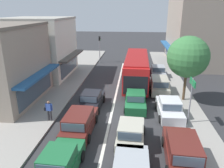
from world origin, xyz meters
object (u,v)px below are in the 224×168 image
(sedan_adjacent_lane_trail, at_px, (91,101))
(wagon_queue_gap_filler, at_px, (80,123))
(pedestrian_with_handbag_near, at_px, (49,109))
(sedan_queue_far_back, at_px, (136,101))
(parked_sedan_kerb_rear, at_px, (158,72))
(parked_wagon_kerb_front, at_px, (182,151))
(sedan_adjacent_lane_lead, at_px, (59,165))
(parked_wagon_kerb_third, at_px, (159,85))
(street_tree_right, at_px, (188,57))
(hatchback_behind_bus_near, at_px, (131,134))
(city_bus, at_px, (137,67))
(traffic_light_downstreet, at_px, (100,45))
(parked_sedan_kerb_second, at_px, (169,108))
(directional_road_sign, at_px, (192,91))

(sedan_adjacent_lane_trail, relative_size, wagon_queue_gap_filler, 0.94)
(pedestrian_with_handbag_near, bearing_deg, sedan_adjacent_lane_trail, 47.44)
(sedan_adjacent_lane_trail, height_order, sedan_queue_far_back, same)
(wagon_queue_gap_filler, distance_m, pedestrian_with_handbag_near, 2.90)
(parked_sedan_kerb_rear, xyz_separation_m, pedestrian_with_handbag_near, (-9.32, -12.83, 0.40))
(sedan_queue_far_back, distance_m, parked_wagon_kerb_front, 7.50)
(sedan_queue_far_back, bearing_deg, sedan_adjacent_lane_lead, -114.07)
(parked_wagon_kerb_third, xyz_separation_m, street_tree_right, (2.05, -2.20, 3.45))
(sedan_adjacent_lane_lead, bearing_deg, parked_sedan_kerb_rear, 69.81)
(sedan_adjacent_lane_lead, distance_m, hatchback_behind_bus_near, 4.86)
(parked_wagon_kerb_front, distance_m, parked_sedan_kerb_rear, 16.57)
(city_bus, xyz_separation_m, traffic_light_downstreet, (-5.86, 10.05, 0.97))
(parked_wagon_kerb_third, bearing_deg, wagon_queue_gap_filler, -126.06)
(traffic_light_downstreet, bearing_deg, parked_sedan_kerb_second, -64.95)
(parked_sedan_kerb_rear, bearing_deg, directional_road_sign, -84.66)
(city_bus, height_order, wagon_queue_gap_filler, city_bus)
(parked_wagon_kerb_third, bearing_deg, pedestrian_with_handbag_near, -140.03)
(hatchback_behind_bus_near, relative_size, directional_road_sign, 1.05)
(wagon_queue_gap_filler, distance_m, hatchback_behind_bus_near, 3.70)
(wagon_queue_gap_filler, xyz_separation_m, parked_wagon_kerb_front, (6.45, -2.57, 0.00))
(hatchback_behind_bus_near, distance_m, parked_sedan_kerb_rear, 15.33)
(pedestrian_with_handbag_near, bearing_deg, street_tree_right, 25.74)
(hatchback_behind_bus_near, distance_m, street_tree_right, 9.55)
(sedan_queue_far_back, relative_size, pedestrian_with_handbag_near, 2.58)
(parked_sedan_kerb_rear, height_order, directional_road_sign, directional_road_sign)
(hatchback_behind_bus_near, relative_size, parked_sedan_kerb_rear, 0.90)
(sedan_adjacent_lane_lead, xyz_separation_m, wagon_queue_gap_filler, (0.03, 4.27, 0.08))
(sedan_adjacent_lane_trail, bearing_deg, street_tree_right, 16.09)
(pedestrian_with_handbag_near, bearing_deg, wagon_queue_gap_filler, -23.98)
(street_tree_right, height_order, pedestrian_with_handbag_near, street_tree_right)
(street_tree_right, bearing_deg, parked_sedan_kerb_second, -118.38)
(parked_wagon_kerb_front, relative_size, parked_sedan_kerb_rear, 1.08)
(hatchback_behind_bus_near, distance_m, parked_sedan_kerb_second, 5.15)
(directional_road_sign, bearing_deg, parked_sedan_kerb_rear, 95.34)
(sedan_adjacent_lane_lead, height_order, pedestrian_with_handbag_near, pedestrian_with_handbag_near)
(parked_wagon_kerb_third, relative_size, parked_sedan_kerb_rear, 1.07)
(sedan_adjacent_lane_lead, bearing_deg, directional_road_sign, 38.52)
(wagon_queue_gap_filler, height_order, hatchback_behind_bus_near, wagon_queue_gap_filler)
(city_bus, height_order, parked_sedan_kerb_second, city_bus)
(parked_wagon_kerb_front, bearing_deg, city_bus, 100.24)
(traffic_light_downstreet, distance_m, pedestrian_with_handbag_near, 20.27)
(sedan_queue_far_back, xyz_separation_m, pedestrian_with_handbag_near, (-6.51, -3.31, 0.40))
(hatchback_behind_bus_near, bearing_deg, parked_wagon_kerb_third, 74.13)
(parked_sedan_kerb_second, distance_m, pedestrian_with_handbag_near, 9.44)
(directional_road_sign, xyz_separation_m, pedestrian_with_handbag_near, (-10.44, -0.80, -1.61))
(hatchback_behind_bus_near, height_order, parked_wagon_kerb_front, parked_wagon_kerb_front)
(wagon_queue_gap_filler, bearing_deg, parked_sedan_kerb_rear, 64.48)
(parked_sedan_kerb_second, relative_size, traffic_light_downstreet, 1.01)
(parked_wagon_kerb_front, relative_size, parked_sedan_kerb_second, 1.08)
(hatchback_behind_bus_near, bearing_deg, parked_sedan_kerb_second, 54.13)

